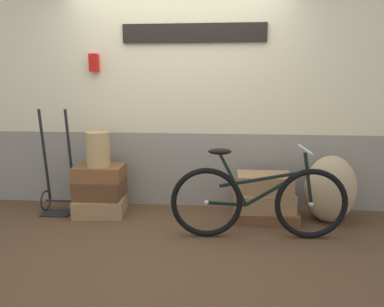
{
  "coord_description": "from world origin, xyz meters",
  "views": [
    {
      "loc": [
        0.52,
        -3.45,
        1.49
      ],
      "look_at": [
        0.19,
        0.28,
        0.75
      ],
      "focal_mm": 33.77,
      "sensor_mm": 36.0,
      "label": 1
    }
  ],
  "objects_px": {
    "suitcase_0": "(101,206)",
    "suitcase_4": "(263,200)",
    "bicycle": "(258,201)",
    "luggage_trolley": "(59,186)",
    "wicker_basket": "(98,149)",
    "suitcase_5": "(264,183)",
    "suitcase_1": "(100,188)",
    "suitcase_2": "(99,173)",
    "burlap_sack": "(330,189)",
    "suitcase_3": "(265,214)"
  },
  "relations": [
    {
      "from": "suitcase_5",
      "to": "wicker_basket",
      "type": "xyz_separation_m",
      "value": [
        -1.83,
        -0.01,
        0.34
      ]
    },
    {
      "from": "suitcase_3",
      "to": "suitcase_5",
      "type": "height_order",
      "value": "suitcase_5"
    },
    {
      "from": "burlap_sack",
      "to": "bicycle",
      "type": "xyz_separation_m",
      "value": [
        -0.81,
        -0.49,
        0.0
      ]
    },
    {
      "from": "suitcase_2",
      "to": "suitcase_4",
      "type": "bearing_deg",
      "value": -2.05
    },
    {
      "from": "suitcase_4",
      "to": "wicker_basket",
      "type": "relative_size",
      "value": 1.6
    },
    {
      "from": "suitcase_0",
      "to": "wicker_basket",
      "type": "distance_m",
      "value": 0.66
    },
    {
      "from": "suitcase_1",
      "to": "suitcase_2",
      "type": "height_order",
      "value": "suitcase_2"
    },
    {
      "from": "suitcase_5",
      "to": "burlap_sack",
      "type": "height_order",
      "value": "burlap_sack"
    },
    {
      "from": "suitcase_4",
      "to": "suitcase_5",
      "type": "distance_m",
      "value": 0.2
    },
    {
      "from": "suitcase_0",
      "to": "bicycle",
      "type": "relative_size",
      "value": 0.33
    },
    {
      "from": "wicker_basket",
      "to": "bicycle",
      "type": "xyz_separation_m",
      "value": [
        1.73,
        -0.49,
        -0.39
      ]
    },
    {
      "from": "suitcase_1",
      "to": "bicycle",
      "type": "xyz_separation_m",
      "value": [
        1.73,
        -0.5,
        0.07
      ]
    },
    {
      "from": "suitcase_4",
      "to": "suitcase_5",
      "type": "xyz_separation_m",
      "value": [
        -0.0,
        -0.0,
        0.2
      ]
    },
    {
      "from": "suitcase_4",
      "to": "suitcase_5",
      "type": "bearing_deg",
      "value": -104.26
    },
    {
      "from": "suitcase_2",
      "to": "luggage_trolley",
      "type": "distance_m",
      "value": 0.53
    },
    {
      "from": "suitcase_2",
      "to": "burlap_sack",
      "type": "xyz_separation_m",
      "value": [
        2.54,
        -0.02,
        -0.12
      ]
    },
    {
      "from": "suitcase_0",
      "to": "suitcase_5",
      "type": "xyz_separation_m",
      "value": [
        1.84,
        0.0,
        0.31
      ]
    },
    {
      "from": "suitcase_2",
      "to": "luggage_trolley",
      "type": "relative_size",
      "value": 0.45
    },
    {
      "from": "bicycle",
      "to": "suitcase_0",
      "type": "bearing_deg",
      "value": 164.24
    },
    {
      "from": "suitcase_0",
      "to": "burlap_sack",
      "type": "height_order",
      "value": "burlap_sack"
    },
    {
      "from": "suitcase_5",
      "to": "wicker_basket",
      "type": "distance_m",
      "value": 1.87
    },
    {
      "from": "suitcase_4",
      "to": "suitcase_5",
      "type": "relative_size",
      "value": 1.06
    },
    {
      "from": "suitcase_2",
      "to": "bicycle",
      "type": "xyz_separation_m",
      "value": [
        1.73,
        -0.5,
        -0.12
      ]
    },
    {
      "from": "suitcase_0",
      "to": "burlap_sack",
      "type": "xyz_separation_m",
      "value": [
        2.54,
        -0.0,
        0.27
      ]
    },
    {
      "from": "suitcase_5",
      "to": "luggage_trolley",
      "type": "distance_m",
      "value": 2.34
    },
    {
      "from": "suitcase_4",
      "to": "luggage_trolley",
      "type": "height_order",
      "value": "luggage_trolley"
    },
    {
      "from": "bicycle",
      "to": "luggage_trolley",
      "type": "bearing_deg",
      "value": 166.78
    },
    {
      "from": "suitcase_3",
      "to": "wicker_basket",
      "type": "distance_m",
      "value": 1.98
    },
    {
      "from": "suitcase_5",
      "to": "burlap_sack",
      "type": "xyz_separation_m",
      "value": [
        0.7,
        -0.01,
        -0.05
      ]
    },
    {
      "from": "suitcase_4",
      "to": "burlap_sack",
      "type": "xyz_separation_m",
      "value": [
        0.7,
        -0.01,
        0.15
      ]
    },
    {
      "from": "suitcase_2",
      "to": "suitcase_1",
      "type": "bearing_deg",
      "value": -92.15
    },
    {
      "from": "wicker_basket",
      "to": "suitcase_5",
      "type": "bearing_deg",
      "value": 0.17
    },
    {
      "from": "suitcase_0",
      "to": "suitcase_3",
      "type": "xyz_separation_m",
      "value": [
        1.86,
        0.01,
        -0.04
      ]
    },
    {
      "from": "suitcase_0",
      "to": "luggage_trolley",
      "type": "bearing_deg",
      "value": 169.43
    },
    {
      "from": "suitcase_3",
      "to": "burlap_sack",
      "type": "relative_size",
      "value": 0.97
    },
    {
      "from": "suitcase_5",
      "to": "suitcase_0",
      "type": "bearing_deg",
      "value": 179.78
    },
    {
      "from": "suitcase_0",
      "to": "suitcase_2",
      "type": "xyz_separation_m",
      "value": [
        -0.0,
        0.02,
        0.39
      ]
    },
    {
      "from": "suitcase_0",
      "to": "suitcase_4",
      "type": "bearing_deg",
      "value": -6.27
    },
    {
      "from": "wicker_basket",
      "to": "suitcase_2",
      "type": "bearing_deg",
      "value": 105.75
    },
    {
      "from": "suitcase_0",
      "to": "suitcase_5",
      "type": "bearing_deg",
      "value": -6.39
    },
    {
      "from": "bicycle",
      "to": "suitcase_2",
      "type": "bearing_deg",
      "value": 163.75
    },
    {
      "from": "suitcase_1",
      "to": "suitcase_3",
      "type": "relative_size",
      "value": 0.74
    },
    {
      "from": "suitcase_5",
      "to": "wicker_basket",
      "type": "height_order",
      "value": "wicker_basket"
    },
    {
      "from": "suitcase_0",
      "to": "wicker_basket",
      "type": "height_order",
      "value": "wicker_basket"
    },
    {
      "from": "suitcase_0",
      "to": "suitcase_5",
      "type": "relative_size",
      "value": 0.95
    },
    {
      "from": "suitcase_3",
      "to": "wicker_basket",
      "type": "height_order",
      "value": "wicker_basket"
    },
    {
      "from": "suitcase_1",
      "to": "burlap_sack",
      "type": "relative_size",
      "value": 0.72
    },
    {
      "from": "suitcase_1",
      "to": "wicker_basket",
      "type": "xyz_separation_m",
      "value": [
        0.01,
        -0.02,
        0.46
      ]
    },
    {
      "from": "wicker_basket",
      "to": "bicycle",
      "type": "relative_size",
      "value": 0.23
    },
    {
      "from": "suitcase_3",
      "to": "luggage_trolley",
      "type": "bearing_deg",
      "value": -177.93
    }
  ]
}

